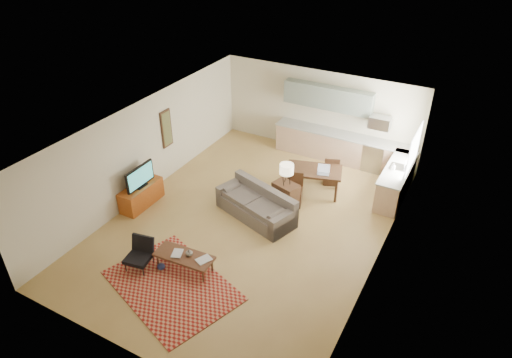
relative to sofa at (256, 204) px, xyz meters
The scene contains 25 objects.
room 1.00m from the sofa, 89.38° to the right, with size 9.00×9.00×9.00m.
kitchen_counter_back 4.00m from the sofa, 76.94° to the left, with size 4.26×0.64×0.92m, color tan, non-canonical shape.
kitchen_counter_right 4.00m from the sofa, 42.76° to the left, with size 0.64×2.26×0.92m, color tan, non-canonical shape.
kitchen_range 4.38m from the sofa, 62.77° to the left, with size 0.62×0.62×0.90m, color #A5A8AD.
kitchen_microwave 4.54m from the sofa, 62.89° to the left, with size 0.62×0.40×0.35m, color #A5A8AD.
upper_cabinets 4.34m from the sofa, 85.71° to the left, with size 2.80×0.34×0.70m, color gray.
window_right 4.37m from the sofa, 39.99° to the left, with size 0.02×1.40×1.05m, color white.
wall_art_left 3.46m from the sofa, 169.20° to the left, with size 0.06×0.42×1.10m, color olive, non-canonical shape.
triptych 4.40m from the sofa, 91.33° to the left, with size 1.70×0.04×0.50m, color #F5E6C3, non-canonical shape.
rug 3.12m from the sofa, 97.29° to the right, with size 2.81×1.95×0.02m, color maroon.
sofa is the anchor object (origin of this frame).
coffee_table 2.55m from the sofa, 100.15° to the right, with size 1.35×0.54×0.41m, color #472817, non-canonical shape.
book_a 2.67m from the sofa, 105.46° to the right, with size 0.32×0.36×0.03m, color maroon.
book_b 2.38m from the sofa, 91.95° to the right, with size 0.35×0.40×0.02m, color navy.
vase 2.47m from the sofa, 98.03° to the right, with size 0.16×0.16×0.16m, color black.
armchair 3.26m from the sofa, 115.05° to the right, with size 0.62×0.62×0.71m, color black, non-canonical shape.
tv_credenza 3.14m from the sofa, 161.63° to the right, with size 0.50×1.30×0.60m, color #903F13, non-canonical shape.
tv 3.13m from the sofa, 161.34° to the right, with size 0.10×1.00×0.60m, color black, non-canonical shape.
console_table 0.89m from the sofa, 54.79° to the left, with size 0.65×0.43×0.76m, color #362114, non-canonical shape.
table_lamp 1.11m from the sofa, 54.79° to the left, with size 0.37×0.37×0.61m, color beige, non-canonical shape.
dining_table 1.96m from the sofa, 63.25° to the left, with size 1.51×0.86×0.76m, color #362114, non-canonical shape.
dining_chair_near 1.18m from the sofa, 57.45° to the left, with size 0.43×0.45×0.90m, color #362114, non-canonical shape.
dining_chair_far 2.75m from the sofa, 65.74° to the left, with size 0.43×0.45×0.89m, color #362114, non-canonical shape.
laptop 2.09m from the sofa, 54.34° to the left, with size 0.32×0.24×0.24m, color #A5A8AD, non-canonical shape.
soap_bottle 3.84m from the sofa, 41.60° to the left, with size 0.09×0.09×0.19m, color #F5E6C3.
Camera 1 is at (4.60, -8.19, 7.18)m, focal length 32.00 mm.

